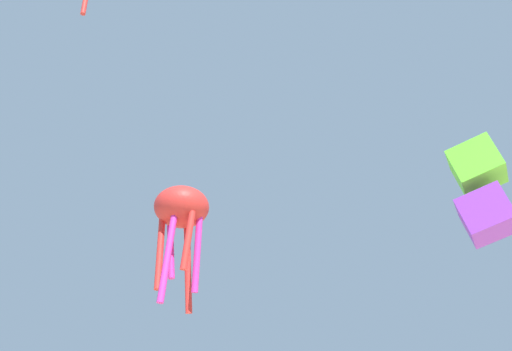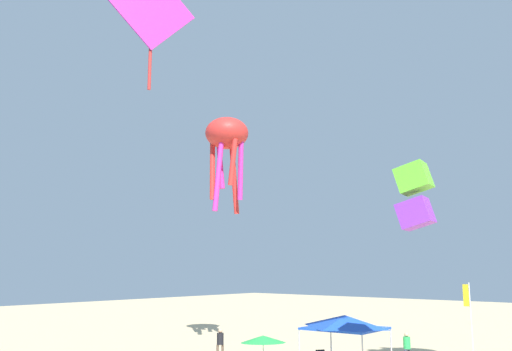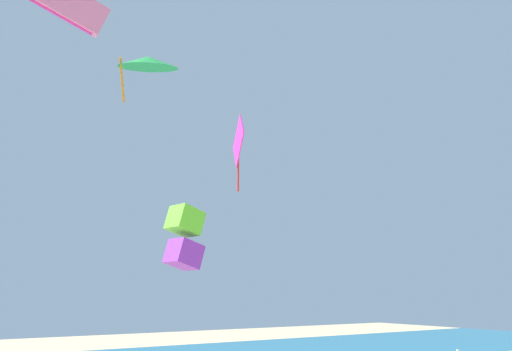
{
  "view_description": "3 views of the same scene",
  "coord_description": "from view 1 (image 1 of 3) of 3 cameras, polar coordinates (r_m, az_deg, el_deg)",
  "views": [
    {
      "loc": [
        -7.79,
        20.16,
        1.86
      ],
      "look_at": [
        -1.2,
        10.66,
        7.83
      ],
      "focal_mm": 39.46,
      "sensor_mm": 36.0,
      "label": 1
    },
    {
      "loc": [
        -13.39,
        25.64,
        5.01
      ],
      "look_at": [
        -1.2,
        11.31,
        8.25
      ],
      "focal_mm": 37.73,
      "sensor_mm": 36.0,
      "label": 2
    },
    {
      "loc": [
        -13.67,
        -10.08,
        5.5
      ],
      "look_at": [
        -1.2,
        8.94,
        10.77
      ],
      "focal_mm": 35.57,
      "sensor_mm": 36.0,
      "label": 3
    }
  ],
  "objects": [
    {
      "name": "kite_box_lime",
      "position": [
        14.07,
        21.88,
        -1.42
      ],
      "size": [
        1.41,
        1.24,
        2.44
      ],
      "rotation": [
        0.0,
        0.0,
        4.88
      ],
      "color": "#66D82D"
    },
    {
      "name": "kite_octopus_red",
      "position": [
        29.68,
        -7.59,
        -3.8
      ],
      "size": [
        2.89,
        2.89,
        6.41
      ],
      "rotation": [
        0.0,
        0.0,
        2.78
      ],
      "color": "red"
    }
  ]
}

